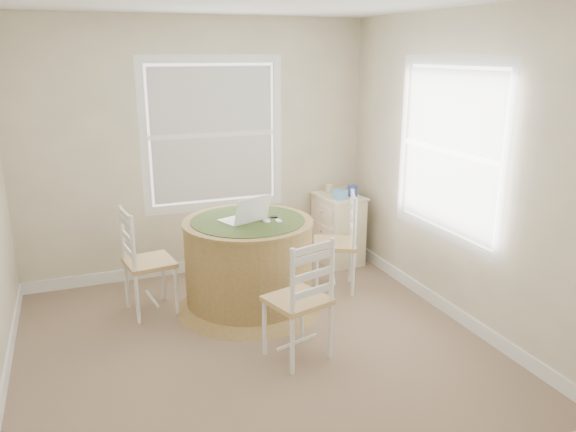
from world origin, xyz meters
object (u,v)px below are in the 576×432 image
chair_near (297,300)px  laptop (245,217)px  round_table (249,261)px  chair_right (334,243)px  corner_chest (338,228)px  chair_left (149,262)px

chair_near → laptop: (-0.11, 0.97, 0.39)m
round_table → chair_near: bearing=-80.8°
chair_right → laptop: laptop is taller
corner_chest → chair_left: bearing=-169.5°
chair_left → chair_right: size_ratio=1.00×
chair_near → corner_chest: 2.11m
round_table → chair_near: size_ratio=1.40×
chair_left → chair_near: same height
round_table → chair_right: bearing=10.6°
round_table → chair_left: 0.88m
laptop → round_table: bearing=174.0°
corner_chest → chair_near: bearing=-128.1°
chair_left → corner_chest: 2.18m
chair_left → chair_right: same height
chair_left → chair_near: 1.51m
chair_left → corner_chest: size_ratio=1.25×
chair_left → chair_right: bearing=-102.3°
chair_left → laptop: size_ratio=2.11×
laptop → chair_left: bearing=-36.9°
laptop → corner_chest: size_ratio=0.59×
chair_left → chair_near: bearing=-150.4°
round_table → chair_near: (0.08, -0.97, 0.02)m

